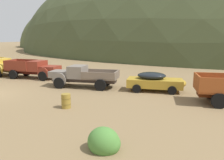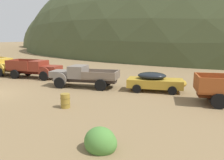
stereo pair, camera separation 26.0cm
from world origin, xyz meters
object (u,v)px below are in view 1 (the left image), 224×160
oil_drum_by_truck (66,101)px  truck_rust_red (37,69)px  car_mustard (156,81)px  truck_faded_yellow (0,66)px  truck_primer_gray (79,76)px

oil_drum_by_truck → truck_rust_red: bearing=147.0°
car_mustard → oil_drum_by_truck: bearing=-133.1°
car_mustard → truck_faded_yellow: bearing=166.0°
truck_rust_red → car_mustard: bearing=-10.0°
truck_primer_gray → car_mustard: bearing=179.1°
truck_primer_gray → car_mustard: size_ratio=1.28×
truck_faded_yellow → truck_primer_gray: (12.32, -0.70, -0.02)m
truck_rust_red → truck_primer_gray: bearing=-22.8°
truck_faded_yellow → car_mustard: 18.80m
truck_faded_yellow → truck_rust_red: bearing=6.8°
truck_faded_yellow → car_mustard: truck_faded_yellow is taller
truck_rust_red → car_mustard: size_ratio=1.24×
car_mustard → oil_drum_by_truck: size_ratio=5.46×
truck_rust_red → car_mustard: (12.97, 0.86, -0.20)m
car_mustard → oil_drum_by_truck: car_mustard is taller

